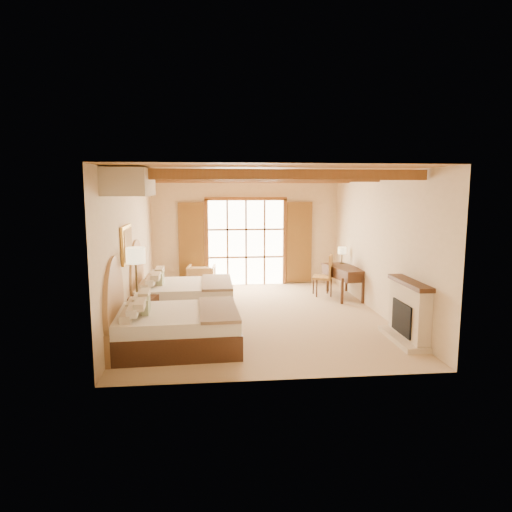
{
  "coord_description": "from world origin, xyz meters",
  "views": [
    {
      "loc": [
        -1.07,
        -9.93,
        2.84
      ],
      "look_at": [
        -0.03,
        0.2,
        1.34
      ],
      "focal_mm": 32.0,
      "sensor_mm": 36.0,
      "label": 1
    }
  ],
  "objects": [
    {
      "name": "floor_lamp",
      "position": [
        -2.5,
        -1.04,
        1.46
      ],
      "size": [
        0.36,
        0.36,
        1.72
      ],
      "color": "#3E331D",
      "rests_on": "floor"
    },
    {
      "name": "armchair",
      "position": [
        -1.32,
        2.87,
        0.35
      ],
      "size": [
        0.83,
        0.85,
        0.71
      ],
      "primitive_type": "imported",
      "rotation": [
        0.0,
        0.0,
        -3.24
      ],
      "color": "tan",
      "rests_on": "floor"
    },
    {
      "name": "floor",
      "position": [
        0.0,
        0.0,
        0.0
      ],
      "size": [
        7.0,
        7.0,
        0.0
      ],
      "primitive_type": "plane",
      "color": "tan",
      "rests_on": "ground"
    },
    {
      "name": "wall_left",
      "position": [
        -2.75,
        0.0,
        1.6
      ],
      "size": [
        0.0,
        7.0,
        7.0
      ],
      "primitive_type": "plane",
      "rotation": [
        1.57,
        0.0,
        1.57
      ],
      "color": "beige",
      "rests_on": "ground"
    },
    {
      "name": "wall_right",
      "position": [
        2.75,
        0.0,
        1.6
      ],
      "size": [
        0.0,
        7.0,
        7.0
      ],
      "primitive_type": "plane",
      "rotation": [
        1.57,
        0.0,
        -1.57
      ],
      "color": "beige",
      "rests_on": "ground"
    },
    {
      "name": "french_doors",
      "position": [
        0.0,
        3.44,
        1.25
      ],
      "size": [
        3.95,
        0.08,
        2.6
      ],
      "color": "white",
      "rests_on": "ground"
    },
    {
      "name": "painting",
      "position": [
        -2.7,
        -0.75,
        1.75
      ],
      "size": [
        0.06,
        0.95,
        0.75
      ],
      "color": "gold",
      "rests_on": "wall_left"
    },
    {
      "name": "ceiling_beams",
      "position": [
        0.0,
        0.0,
        3.08
      ],
      "size": [
        5.39,
        4.6,
        0.18
      ],
      "primitive_type": null,
      "color": "brown",
      "rests_on": "ceiling"
    },
    {
      "name": "wall_back",
      "position": [
        0.0,
        3.5,
        1.6
      ],
      "size": [
        5.5,
        0.0,
        5.5
      ],
      "primitive_type": "plane",
      "rotation": [
        1.57,
        0.0,
        0.0
      ],
      "color": "beige",
      "rests_on": "ground"
    },
    {
      "name": "ottoman",
      "position": [
        -0.82,
        1.94,
        0.2
      ],
      "size": [
        0.59,
        0.59,
        0.4
      ],
      "primitive_type": "cube",
      "rotation": [
        0.0,
        0.0,
        -0.08
      ],
      "color": "#9E8351",
      "rests_on": "floor"
    },
    {
      "name": "desk_lamp",
      "position": [
        2.53,
        2.11,
        1.15
      ],
      "size": [
        0.22,
        0.22,
        0.45
      ],
      "color": "#3E331D",
      "rests_on": "desk"
    },
    {
      "name": "bed_far",
      "position": [
        -1.85,
        0.49,
        0.45
      ],
      "size": [
        2.25,
        1.77,
        1.49
      ],
      "rotation": [
        0.0,
        0.0,
        0.0
      ],
      "color": "#462C19",
      "rests_on": "floor"
    },
    {
      "name": "desk_chair",
      "position": [
        1.94,
        1.81,
        0.34
      ],
      "size": [
        0.64,
        0.63,
        1.1
      ],
      "rotation": [
        0.0,
        0.0,
        -0.37
      ],
      "color": "#AF8640",
      "rests_on": "floor"
    },
    {
      "name": "bed_near",
      "position": [
        -1.86,
        -1.93,
        0.45
      ],
      "size": [
        2.3,
        1.78,
        1.48
      ],
      "rotation": [
        0.0,
        0.0,
        0.04
      ],
      "color": "#462C19",
      "rests_on": "floor"
    },
    {
      "name": "canopy_valance",
      "position": [
        -2.4,
        -2.0,
        2.95
      ],
      "size": [
        0.7,
        1.4,
        0.45
      ],
      "primitive_type": "cube",
      "color": "beige",
      "rests_on": "ceiling"
    },
    {
      "name": "fireplace",
      "position": [
        2.6,
        -2.0,
        0.51
      ],
      "size": [
        0.46,
        1.4,
        1.16
      ],
      "color": "#C5B798",
      "rests_on": "ground"
    },
    {
      "name": "nightstand",
      "position": [
        -2.46,
        -0.53,
        0.32
      ],
      "size": [
        0.63,
        0.63,
        0.63
      ],
      "primitive_type": "cube",
      "rotation": [
        0.0,
        0.0,
        -0.23
      ],
      "color": "#462C19",
      "rests_on": "floor"
    },
    {
      "name": "desk",
      "position": [
        2.45,
        1.57,
        0.43
      ],
      "size": [
        0.94,
        1.61,
        0.81
      ],
      "rotation": [
        0.0,
        0.0,
        0.2
      ],
      "color": "#462C19",
      "rests_on": "floor"
    },
    {
      "name": "ceiling",
      "position": [
        0.0,
        0.0,
        3.2
      ],
      "size": [
        7.0,
        7.0,
        0.0
      ],
      "primitive_type": "plane",
      "rotation": [
        3.14,
        0.0,
        0.0
      ],
      "color": "#B3723F",
      "rests_on": "ground"
    }
  ]
}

